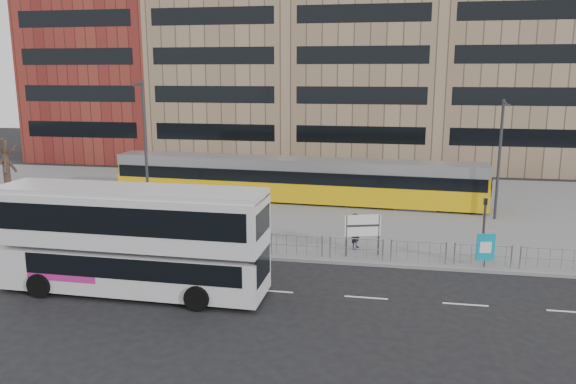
% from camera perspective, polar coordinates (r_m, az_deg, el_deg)
% --- Properties ---
extents(ground, '(120.00, 120.00, 0.00)m').
position_cam_1_polar(ground, '(28.61, -3.88, -6.79)').
color(ground, black).
rests_on(ground, ground).
extents(plaza, '(64.00, 24.00, 0.15)m').
position_cam_1_polar(plaza, '(39.89, 0.31, -1.23)').
color(plaza, slate).
rests_on(plaza, ground).
extents(kerb, '(64.00, 0.25, 0.17)m').
position_cam_1_polar(kerb, '(28.64, -3.85, -6.62)').
color(kerb, gray).
rests_on(kerb, ground).
extents(building_row, '(70.40, 18.40, 31.20)m').
position_cam_1_polar(building_row, '(60.85, 5.58, 15.44)').
color(building_row, maroon).
rests_on(building_row, ground).
extents(pedestrian_barrier, '(32.07, 0.07, 1.10)m').
position_cam_1_polar(pedestrian_barrier, '(28.38, 0.28, -4.85)').
color(pedestrian_barrier, '#93969B').
rests_on(pedestrian_barrier, plaza).
extents(road_markings, '(62.00, 0.12, 0.01)m').
position_cam_1_polar(road_markings, '(24.74, -3.88, -9.86)').
color(road_markings, white).
rests_on(road_markings, ground).
extents(double_decker_bus, '(11.44, 3.09, 4.56)m').
position_cam_1_polar(double_decker_bus, '(24.56, -15.60, -4.39)').
color(double_decker_bus, silver).
rests_on(double_decker_bus, ground).
extents(tram, '(26.62, 4.00, 3.13)m').
position_cam_1_polar(tram, '(40.15, 0.59, 1.25)').
color(tram, '#E8B50C').
rests_on(tram, plaza).
extents(station_sign, '(1.78, 0.59, 2.11)m').
position_cam_1_polar(station_sign, '(28.45, 7.60, -3.58)').
color(station_sign, '#2D2D30').
rests_on(station_sign, plaza).
extents(ad_panel, '(0.87, 0.22, 1.64)m').
position_cam_1_polar(ad_panel, '(28.24, 19.43, -5.35)').
color(ad_panel, '#2D2D30').
rests_on(ad_panel, plaza).
extents(pedestrian, '(0.67, 0.81, 1.89)m').
position_cam_1_polar(pedestrian, '(29.67, 6.94, -3.96)').
color(pedestrian, black).
rests_on(pedestrian, plaza).
extents(traffic_light_west, '(0.23, 0.25, 3.10)m').
position_cam_1_polar(traffic_light_west, '(32.02, -15.19, -1.20)').
color(traffic_light_west, '#2D2D30').
rests_on(traffic_light_west, plaza).
extents(traffic_light_east, '(0.21, 0.23, 3.10)m').
position_cam_1_polar(traffic_light_east, '(29.10, 19.32, -2.77)').
color(traffic_light_east, '#2D2D30').
rests_on(traffic_light_east, plaza).
extents(lamp_post_west, '(0.45, 1.04, 8.61)m').
position_cam_1_polar(lamp_post_west, '(37.19, -14.32, 4.88)').
color(lamp_post_west, '#2D2D30').
rests_on(lamp_post_west, plaza).
extents(lamp_post_east, '(0.45, 1.04, 7.50)m').
position_cam_1_polar(lamp_post_east, '(37.13, 20.71, 3.58)').
color(lamp_post_east, '#2D2D30').
rests_on(lamp_post_east, plaza).
extents(bare_tree, '(3.96, 3.96, 6.93)m').
position_cam_1_polar(bare_tree, '(40.45, -26.98, 5.09)').
color(bare_tree, black).
rests_on(bare_tree, plaza).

